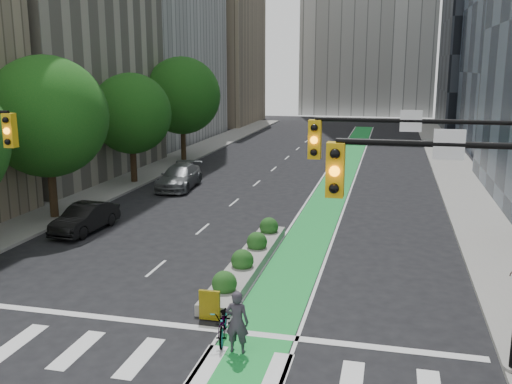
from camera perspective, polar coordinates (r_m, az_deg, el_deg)
The scene contains 15 objects.
ground at distance 18.14m, azimuth -10.18°, elevation -14.53°, with size 160.00×160.00×0.00m, color black.
sidewalk_left at distance 44.58m, azimuth -11.35°, elevation 1.75°, with size 3.60×90.00×0.15m, color gray.
sidewalk_right at distance 40.87m, azimuth 20.31°, elevation 0.25°, with size 3.60×90.00×0.15m, color gray.
bike_lane_paint at distance 45.63m, azimuth 8.57°, elevation 2.02°, with size 2.20×70.00×0.01m, color green.
building_tan_far at distance 85.18m, azimuth -5.04°, elevation 15.67°, with size 14.00×16.00×26.00m, color tan.
building_dark_end at distance 84.00m, azimuth 23.41°, elevation 15.46°, with size 14.00×18.00×28.00m, color black.
tree_mid at distance 32.18m, azimuth -20.17°, elevation 7.07°, with size 6.40×6.40×8.78m.
tree_midfar at distance 40.91m, azimuth -12.37°, elevation 7.66°, with size 5.60×5.60×7.76m.
tree_far at distance 50.04m, azimuth -7.40°, elevation 9.52°, with size 6.60×6.60×9.00m.
signal_right at distance 15.69m, azimuth 20.29°, elevation -0.73°, with size 5.82×0.51×7.20m.
median_planter at distance 23.78m, azimuth -0.72°, elevation -6.69°, with size 1.20×10.26×1.10m.
bicycle at distance 17.88m, azimuth -3.25°, elevation -12.88°, with size 0.70×2.00×1.05m, color gray.
cyclist at distance 16.90m, azimuth -1.90°, elevation -12.86°, with size 0.69×0.46×1.90m, color #35303A.
parked_car_left_mid at distance 29.96m, azimuth -16.73°, elevation -2.51°, with size 1.50×4.29×1.41m, color black.
parked_car_left_far at distance 39.23m, azimuth -7.68°, elevation 1.50°, with size 2.20×5.42×1.57m, color #5C5F62.
Camera 1 is at (6.71, -14.74, 8.18)m, focal length 40.00 mm.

